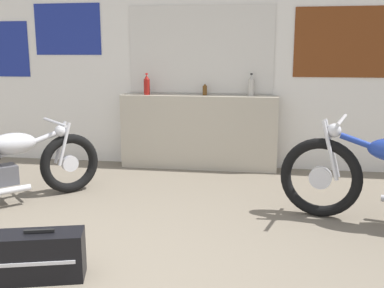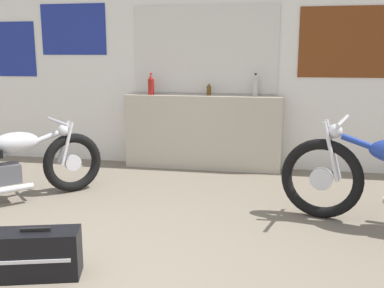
% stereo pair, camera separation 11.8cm
% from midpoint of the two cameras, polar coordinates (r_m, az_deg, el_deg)
% --- Properties ---
extents(wall_back, '(10.00, 0.07, 2.80)m').
position_cam_midpoint_polar(wall_back, '(6.15, -2.08, 10.40)').
color(wall_back, silver).
rests_on(wall_back, ground_plane).
extents(sill_counter, '(2.07, 0.28, 0.98)m').
position_cam_midpoint_polar(sill_counter, '(5.98, 1.91, 1.52)').
color(sill_counter, '#B7AD99').
rests_on(sill_counter, ground_plane).
extents(bottle_leftmost, '(0.08, 0.08, 0.29)m').
position_cam_midpoint_polar(bottle_leftmost, '(6.00, -4.65, 7.46)').
color(bottle_leftmost, maroon).
rests_on(bottle_leftmost, sill_counter).
extents(bottle_left_center, '(0.06, 0.06, 0.17)m').
position_cam_midpoint_polar(bottle_left_center, '(5.92, 2.74, 6.91)').
color(bottle_left_center, '#5B3814').
rests_on(bottle_left_center, sill_counter).
extents(bottle_center, '(0.07, 0.07, 0.29)m').
position_cam_midpoint_polar(bottle_center, '(5.88, 8.63, 7.31)').
color(bottle_center, '#B7B2A8').
rests_on(bottle_center, sill_counter).
extents(motorcycle_silver, '(1.51, 1.55, 0.82)m').
position_cam_midpoint_polar(motorcycle_silver, '(4.94, -21.93, -2.56)').
color(motorcycle_silver, black).
rests_on(motorcycle_silver, ground_plane).
extents(hard_case_black, '(0.62, 0.38, 0.36)m').
position_cam_midpoint_polar(hard_case_black, '(3.34, -18.05, -13.15)').
color(hard_case_black, black).
rests_on(hard_case_black, ground_plane).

